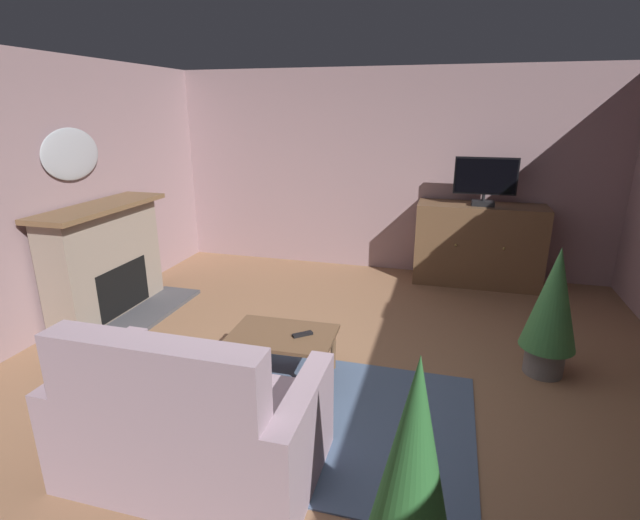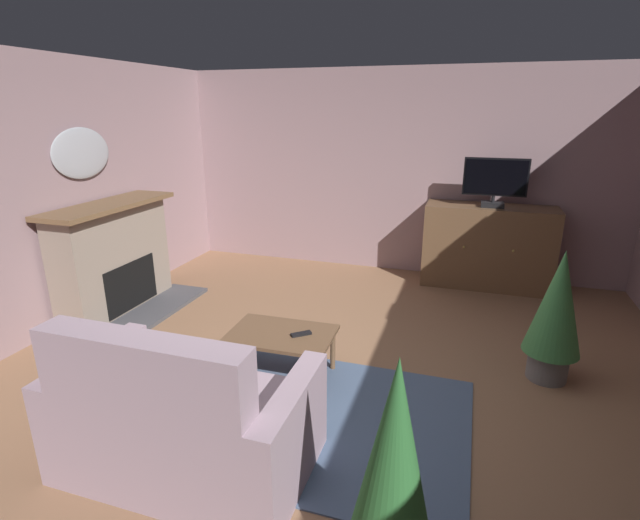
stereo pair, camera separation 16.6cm
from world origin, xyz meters
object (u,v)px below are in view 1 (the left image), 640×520
object	(u,v)px
television	(485,180)
tv_cabinet	(478,246)
potted_plant_tall_palm_by_window	(553,307)
potted_plant_leafy_by_curtain	(413,464)
coffee_table	(282,339)
wall_mirror_oval	(71,154)
tv_remote	(303,334)
sofa_floral	(191,426)
fireplace	(107,264)

from	to	relation	value
television	tv_cabinet	bearing A→B (deg)	90.00
tv_cabinet	potted_plant_tall_palm_by_window	size ratio (longest dim) A/B	1.38
tv_cabinet	potted_plant_leafy_by_curtain	bearing A→B (deg)	-96.14
tv_cabinet	coffee_table	world-z (taller)	tv_cabinet
tv_cabinet	wall_mirror_oval	bearing A→B (deg)	-153.28
wall_mirror_oval	potted_plant_tall_palm_by_window	size ratio (longest dim) A/B	0.69
tv_remote	potted_plant_leafy_by_curtain	size ratio (longest dim) A/B	0.14
television	tv_remote	xyz separation A→B (m)	(-1.47, -2.77, -0.93)
coffee_table	tv_remote	bearing A→B (deg)	4.52
tv_remote	sofa_floral	bearing A→B (deg)	-145.71
television	potted_plant_tall_palm_by_window	bearing A→B (deg)	-76.92
sofa_floral	potted_plant_tall_palm_by_window	world-z (taller)	potted_plant_tall_palm_by_window
tv_cabinet	sofa_floral	distance (m)	4.42
television	coffee_table	size ratio (longest dim) A/B	0.85
wall_mirror_oval	potted_plant_leafy_by_curtain	bearing A→B (deg)	-31.82
coffee_table	potted_plant_tall_palm_by_window	distance (m)	2.25
coffee_table	tv_remote	distance (m)	0.18
television	tv_remote	bearing A→B (deg)	-118.01
tv_cabinet	potted_plant_leafy_by_curtain	size ratio (longest dim) A/B	1.28
wall_mirror_oval	tv_cabinet	xyz separation A→B (m)	(4.15, 2.09, -1.24)
television	coffee_table	xyz separation A→B (m)	(-1.64, -2.78, -0.99)
wall_mirror_oval	coffee_table	xyz separation A→B (m)	(2.51, -0.75, -1.37)
coffee_table	wall_mirror_oval	bearing A→B (deg)	163.41
tv_remote	television	bearing A→B (deg)	21.66
fireplace	coffee_table	xyz separation A→B (m)	(2.26, -0.75, -0.22)
tv_remote	tv_cabinet	bearing A→B (deg)	22.11
coffee_table	potted_plant_tall_palm_by_window	size ratio (longest dim) A/B	0.77
coffee_table	potted_plant_leafy_by_curtain	xyz separation A→B (m)	(1.17, -1.54, 0.30)
fireplace	wall_mirror_oval	world-z (taller)	wall_mirror_oval
wall_mirror_oval	tv_cabinet	bearing A→B (deg)	26.72
tv_cabinet	television	world-z (taller)	television
tv_cabinet	tv_remote	world-z (taller)	tv_cabinet
potted_plant_leafy_by_curtain	potted_plant_tall_palm_by_window	world-z (taller)	potted_plant_leafy_by_curtain
potted_plant_tall_palm_by_window	television	bearing A→B (deg)	103.08
potted_plant_leafy_by_curtain	television	bearing A→B (deg)	83.79
sofa_floral	potted_plant_leafy_by_curtain	xyz separation A→B (m)	(1.33, -0.35, 0.32)
potted_plant_tall_palm_by_window	potted_plant_leafy_by_curtain	bearing A→B (deg)	-113.51
tv_cabinet	potted_plant_leafy_by_curtain	xyz separation A→B (m)	(-0.47, -4.38, 0.17)
potted_plant_leafy_by_curtain	wall_mirror_oval	bearing A→B (deg)	148.18
fireplace	tv_cabinet	world-z (taller)	fireplace
tv_remote	potted_plant_leafy_by_curtain	xyz separation A→B (m)	(1.00, -1.55, 0.24)
tv_remote	potted_plant_tall_palm_by_window	world-z (taller)	potted_plant_tall_palm_by_window
tv_remote	potted_plant_leafy_by_curtain	world-z (taller)	potted_plant_leafy_by_curtain
sofa_floral	potted_plant_leafy_by_curtain	size ratio (longest dim) A/B	1.25
potted_plant_leafy_by_curtain	potted_plant_tall_palm_by_window	xyz separation A→B (m)	(0.96, 2.21, -0.05)
wall_mirror_oval	coffee_table	distance (m)	2.96
coffee_table	potted_plant_leafy_by_curtain	distance (m)	1.96
fireplace	tv_remote	xyz separation A→B (m)	(2.43, -0.73, -0.16)
fireplace	wall_mirror_oval	size ratio (longest dim) A/B	2.07
coffee_table	fireplace	bearing A→B (deg)	161.71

